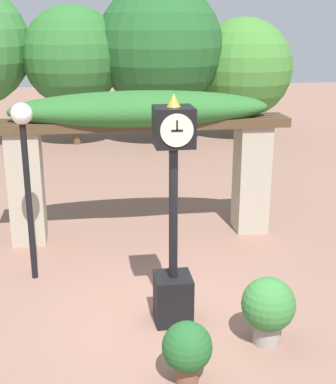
# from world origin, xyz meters

# --- Properties ---
(ground_plane) EXTENTS (60.00, 60.00, 0.00)m
(ground_plane) POSITION_xyz_m (0.00, 0.00, 0.00)
(ground_plane) COLOR #8E6656
(pedestal_clock) EXTENTS (0.52, 0.56, 3.26)m
(pedestal_clock) POSITION_xyz_m (0.10, -0.03, 1.46)
(pedestal_clock) COLOR black
(pedestal_clock) RESTS_ON ground
(pergola) EXTENTS (5.69, 1.23, 2.90)m
(pergola) POSITION_xyz_m (0.00, 3.30, 2.14)
(pergola) COLOR #A89E89
(pergola) RESTS_ON ground
(potted_plant_near_left) EXTENTS (0.72, 0.72, 0.94)m
(potted_plant_near_left) POSITION_xyz_m (1.26, -0.77, 0.54)
(potted_plant_near_left) COLOR gray
(potted_plant_near_left) RESTS_ON ground
(potted_plant_near_right) EXTENTS (0.60, 0.60, 0.79)m
(potted_plant_near_right) POSITION_xyz_m (0.05, -1.43, 0.45)
(potted_plant_near_right) COLOR brown
(potted_plant_near_right) RESTS_ON ground
(lamp_post) EXTENTS (0.34, 0.34, 2.95)m
(lamp_post) POSITION_xyz_m (-2.00, 1.66, 2.18)
(lamp_post) COLOR black
(lamp_post) RESTS_ON ground
(tree_line) EXTENTS (13.26, 4.39, 5.48)m
(tree_line) POSITION_xyz_m (-0.17, 12.19, 3.12)
(tree_line) COLOR brown
(tree_line) RESTS_ON ground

